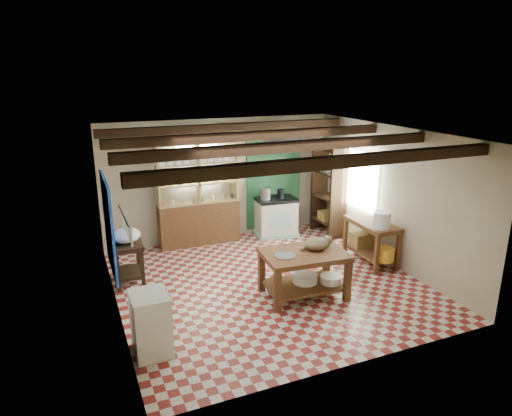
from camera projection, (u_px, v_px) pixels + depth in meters
name	position (u px, v px, depth m)	size (l,w,h in m)	color
floor	(268.00, 284.00, 7.93)	(5.00, 5.00, 0.02)	maroon
ceiling	(269.00, 133.00, 7.17)	(5.00, 5.00, 0.02)	#3F3F43
wall_back	(220.00, 180.00, 9.75)	(5.00, 0.04, 2.60)	#C1B69B
wall_front	(356.00, 270.00, 5.34)	(5.00, 0.04, 2.60)	#C1B69B
wall_left	(112.00, 232.00, 6.62)	(0.04, 5.00, 2.60)	#C1B69B
wall_right	(391.00, 196.00, 8.48)	(0.04, 5.00, 2.60)	#C1B69B
ceiling_beams	(269.00, 141.00, 7.21)	(5.00, 3.80, 0.15)	black
blue_wall_patch	(109.00, 226.00, 7.48)	(0.04, 1.40, 1.60)	blue
green_wall_patch	(274.00, 177.00, 10.21)	(1.30, 0.04, 2.30)	#215432
window_back	(197.00, 163.00, 9.43)	(0.90, 0.02, 0.80)	silver
window_right	(359.00, 180.00, 9.32)	(0.02, 1.30, 1.20)	silver
utensil_rail	(124.00, 225.00, 5.44)	(0.06, 0.90, 0.28)	black
pot_rack	(283.00, 138.00, 9.57)	(0.86, 0.12, 0.36)	black
shelving_unit	(198.00, 193.00, 9.44)	(1.70, 0.34, 2.20)	tan
tall_rack	(329.00, 190.00, 10.07)	(0.40, 0.86, 2.00)	black
work_table	(304.00, 274.00, 7.40)	(1.33, 0.89, 0.76)	brown
stove	(276.00, 217.00, 10.13)	(0.87, 0.59, 0.85)	silver
prep_table	(128.00, 262.00, 7.88)	(0.50, 0.73, 0.74)	black
white_cabinet	(151.00, 323.00, 5.89)	(0.46, 0.55, 0.83)	white
right_counter	(371.00, 242.00, 8.68)	(0.57, 1.14, 0.82)	brown
cat	(318.00, 244.00, 7.39)	(0.42, 0.32, 0.19)	olive
steel_tray	(285.00, 256.00, 7.14)	(0.34, 0.34, 0.02)	#B3B4BB
basin_large	(305.00, 278.00, 7.49)	(0.41, 0.41, 0.14)	white
basin_small	(331.00, 279.00, 7.48)	(0.36, 0.36, 0.13)	white
kettle_left	(265.00, 194.00, 9.90)	(0.22, 0.22, 0.25)	#B3B4BB
kettle_right	(280.00, 194.00, 10.01)	(0.15, 0.15, 0.19)	black
enamel_bowl	(126.00, 235.00, 7.74)	(0.49, 0.49, 0.25)	white
white_bucket	(382.00, 220.00, 8.19)	(0.30, 0.30, 0.30)	white
wicker_basket	(361.00, 240.00, 8.96)	(0.40, 0.32, 0.28)	olive
yellow_tub	(385.00, 254.00, 8.30)	(0.33, 0.33, 0.24)	gold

